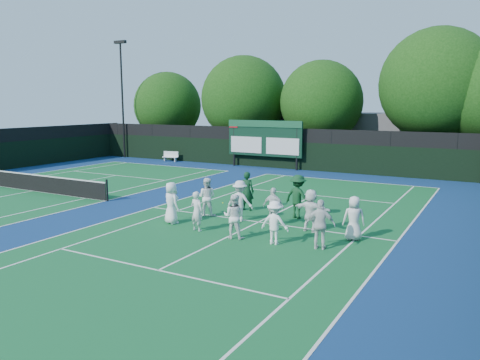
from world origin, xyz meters
The scene contains 30 objects.
ground centered at (0.00, 0.00, 0.00)m, with size 120.00×120.00×0.00m, color #173C10.
court_apron centered at (-6.00, 1.00, 0.00)m, with size 34.00×32.00×0.01m, color navy.
near_court centered at (0.00, 1.00, 0.01)m, with size 11.05×23.85×0.01m.
left_court centered at (-14.00, 1.00, 0.01)m, with size 11.05×23.85×0.01m.
back_fence centered at (-6.00, 16.00, 1.36)m, with size 34.00×0.08×3.00m.
scoreboard centered at (-7.01, 15.59, 2.19)m, with size 6.00×0.21×3.55m.
clubhouse centered at (-2.00, 24.00, 2.00)m, with size 18.00×6.00×4.00m, color #5A5A5F.
light_pole_left centered at (-21.00, 15.70, 6.30)m, with size 1.20×0.30×10.12m.
tennis_net centered at (-14.00, 1.00, 0.49)m, with size 11.30×0.10×1.10m.
bench centered at (-15.59, 15.36, 0.45)m, with size 1.37×0.60×0.84m.
tree_a centered at (-18.85, 19.58, 4.40)m, with size 6.20×6.20×7.66m.
tree_b centered at (-10.78, 19.58, 4.99)m, with size 7.15×7.15×8.75m.
tree_c centered at (-3.91, 19.58, 4.74)m, with size 6.37×6.37×8.09m.
tree_d centered at (4.34, 19.58, 5.86)m, with size 7.73×7.73×9.92m.
tennis_ball_1 centered at (3.61, 1.12, 0.03)m, with size 0.07×0.07×0.07m, color #CAEC1B.
tennis_ball_2 centered at (1.41, 0.54, 0.03)m, with size 0.07×0.07×0.07m, color #CAEC1B.
tennis_ball_3 centered at (-3.16, 3.36, 0.03)m, with size 0.07×0.07×0.07m, color #CAEC1B.
tennis_ball_5 centered at (3.45, 2.02, 0.03)m, with size 0.07×0.07×0.07m, color #CAEC1B.
player_front_0 centered at (-2.99, -0.87, 0.84)m, with size 0.82×0.54×1.68m, color white.
player_front_1 centered at (-1.45, -1.31, 0.77)m, with size 0.56×0.37×1.53m, color silver.
player_front_2 centered at (0.27, -1.48, 0.81)m, with size 0.79×0.61×1.62m, color white.
player_front_3 centered at (1.84, -1.41, 0.76)m, with size 0.98×0.56×1.52m, color white.
player_front_4 centered at (3.40, -1.17, 0.84)m, with size 0.99×0.41×1.68m, color silver.
player_back_0 centered at (-2.47, 0.90, 0.83)m, with size 0.81×0.63×1.66m, color white.
player_back_1 centered at (-0.77, 0.81, 0.84)m, with size 1.09×0.63×1.69m, color silver.
player_back_2 centered at (0.75, 0.81, 0.76)m, with size 0.90×0.37×1.53m, color silver.
player_back_3 centered at (2.33, 0.73, 0.81)m, with size 1.51×0.48×1.63m, color white.
player_back_4 centered at (4.06, 0.41, 0.79)m, with size 0.78×0.50×1.59m, color silver.
coach_left centered at (-1.44, 2.65, 0.89)m, with size 0.65×0.43×1.78m, color #0E331B.
coach_right centered at (1.12, 2.40, 0.93)m, with size 1.20×0.69×1.85m, color #103C1D.
Camera 1 is at (8.41, -15.52, 4.80)m, focal length 35.00 mm.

